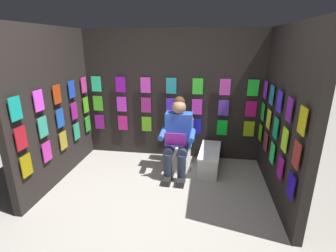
{
  "coord_description": "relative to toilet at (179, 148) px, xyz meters",
  "views": [
    {
      "loc": [
        -0.57,
        2.2,
        1.95
      ],
      "look_at": [
        -0.08,
        -1.09,
        0.85
      ],
      "focal_mm": 27.1,
      "sensor_mm": 36.0,
      "label": 1
    }
  ],
  "objects": [
    {
      "name": "comic_longbox_near",
      "position": [
        -0.49,
        0.04,
        -0.15
      ],
      "size": [
        0.38,
        0.82,
        0.35
      ],
      "rotation": [
        0.0,
        0.0,
        -0.09
      ],
      "color": "white",
      "rests_on": "ground"
    },
    {
      "name": "display_wall_left",
      "position": [
        -1.36,
        0.58,
        0.75
      ],
      "size": [
        0.14,
        1.98,
        2.17
      ],
      "color": "black",
      "rests_on": "ground"
    },
    {
      "name": "toilet",
      "position": [
        0.0,
        0.0,
        0.0
      ],
      "size": [
        0.41,
        0.56,
        0.77
      ],
      "rotation": [
        0.0,
        0.0,
        -0.03
      ],
      "color": "white",
      "rests_on": "ground"
    },
    {
      "name": "person_reading",
      "position": [
        0.01,
        0.23,
        0.27
      ],
      "size": [
        0.53,
        0.69,
        1.19
      ],
      "rotation": [
        0.0,
        0.0,
        -0.03
      ],
      "color": "blue",
      "rests_on": "ground"
    },
    {
      "name": "ground_plane",
      "position": [
        0.19,
        1.56,
        -0.33
      ],
      "size": [
        30.0,
        30.0,
        0.0
      ],
      "primitive_type": "plane",
      "color": "#9E998E"
    },
    {
      "name": "display_wall_back",
      "position": [
        0.19,
        -0.46,
        0.75
      ],
      "size": [
        3.1,
        0.14,
        2.17
      ],
      "color": "black",
      "rests_on": "ground"
    },
    {
      "name": "display_wall_right",
      "position": [
        1.74,
        0.58,
        0.75
      ],
      "size": [
        0.14,
        1.98,
        2.17
      ],
      "color": "black",
      "rests_on": "ground"
    }
  ]
}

